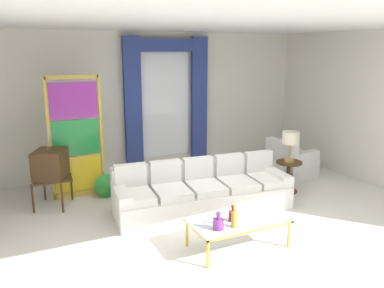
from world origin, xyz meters
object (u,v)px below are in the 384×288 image
(bottle_crystal_tall, at_px, (233,215))
(bottle_amber_squat, at_px, (234,218))
(round_side_table, at_px, (288,174))
(peacock_figurine, at_px, (108,187))
(stained_glass_divider, at_px, (76,140))
(coffee_table, at_px, (238,221))
(table_lamp_brass, at_px, (291,139))
(armchair_white, at_px, (290,163))
(couch_white_long, at_px, (202,192))
(bottle_blue_decanter, at_px, (218,223))
(vintage_tv, at_px, (50,166))

(bottle_crystal_tall, xyz_separation_m, bottle_amber_squat, (-0.08, -0.16, 0.05))
(round_side_table, bearing_deg, peacock_figurine, 160.43)
(bottle_crystal_tall, bearing_deg, stained_glass_divider, 117.75)
(coffee_table, distance_m, stained_glass_divider, 3.36)
(coffee_table, height_order, bottle_crystal_tall, bottle_crystal_tall)
(coffee_table, xyz_separation_m, table_lamp_brass, (1.98, 1.40, 0.65))
(armchair_white, relative_size, stained_glass_divider, 0.40)
(bottle_crystal_tall, relative_size, peacock_figurine, 0.38)
(couch_white_long, distance_m, peacock_figurine, 1.75)
(couch_white_long, distance_m, armchair_white, 2.63)
(bottle_blue_decanter, bearing_deg, table_lamp_brass, 33.26)
(peacock_figurine, xyz_separation_m, round_side_table, (3.16, -1.12, 0.14))
(bottle_amber_squat, height_order, stained_glass_divider, stained_glass_divider)
(couch_white_long, bearing_deg, stained_glass_divider, 139.58)
(vintage_tv, distance_m, stained_glass_divider, 0.66)
(coffee_table, height_order, stained_glass_divider, stained_glass_divider)
(peacock_figurine, relative_size, round_side_table, 1.01)
(peacock_figurine, bearing_deg, vintage_tv, 177.07)
(bottle_blue_decanter, relative_size, bottle_crystal_tall, 1.06)
(armchair_white, bearing_deg, bottle_blue_decanter, -142.54)
(armchair_white, xyz_separation_m, table_lamp_brass, (-0.66, -0.77, 0.74))
(vintage_tv, relative_size, round_side_table, 2.26)
(peacock_figurine, bearing_deg, couch_white_long, -41.40)
(coffee_table, bearing_deg, peacock_figurine, 115.06)
(vintage_tv, height_order, stained_glass_divider, stained_glass_divider)
(peacock_figurine, bearing_deg, armchair_white, -5.32)
(vintage_tv, relative_size, table_lamp_brass, 2.36)
(couch_white_long, xyz_separation_m, stained_glass_divider, (-1.76, 1.49, 0.75))
(stained_glass_divider, bearing_deg, couch_white_long, -40.42)
(stained_glass_divider, bearing_deg, coffee_table, -60.43)
(bottle_blue_decanter, xyz_separation_m, peacock_figurine, (-0.78, 2.68, -0.27))
(couch_white_long, bearing_deg, vintage_tv, 151.84)
(couch_white_long, distance_m, stained_glass_divider, 2.42)
(couch_white_long, height_order, table_lamp_brass, table_lamp_brass)
(coffee_table, relative_size, vintage_tv, 0.98)
(bottle_crystal_tall, bearing_deg, bottle_amber_squat, -116.17)
(armchair_white, bearing_deg, coffee_table, -140.61)
(bottle_crystal_tall, bearing_deg, coffee_table, 15.38)
(table_lamp_brass, bearing_deg, armchair_white, 49.34)
(table_lamp_brass, bearing_deg, bottle_blue_decanter, -146.74)
(coffee_table, xyz_separation_m, armchair_white, (2.64, 2.17, -0.09))
(bottle_amber_squat, bearing_deg, table_lamp_brass, 36.35)
(round_side_table, xyz_separation_m, table_lamp_brass, (-0.00, 0.00, 0.67))
(vintage_tv, bearing_deg, coffee_table, -50.52)
(bottle_crystal_tall, height_order, peacock_figurine, bottle_crystal_tall)
(bottle_amber_squat, relative_size, peacock_figurine, 0.52)
(bottle_amber_squat, xyz_separation_m, stained_glass_divider, (-1.44, 3.05, 0.52))
(vintage_tv, relative_size, armchair_white, 1.54)
(bottle_crystal_tall, distance_m, round_side_table, 2.53)
(armchair_white, height_order, table_lamp_brass, table_lamp_brass)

